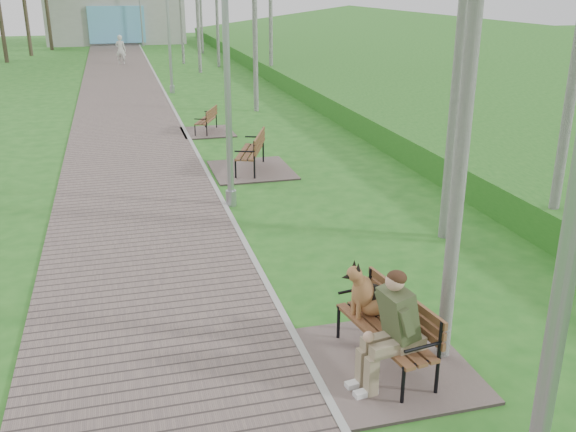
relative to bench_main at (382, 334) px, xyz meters
name	(u,v)px	position (x,y,z in m)	size (l,w,h in m)	color
walkway	(125,115)	(-2.57, 17.03, -0.46)	(3.50, 67.00, 0.04)	#635450
kerb	(175,112)	(-0.82, 17.03, -0.46)	(0.10, 67.00, 0.05)	#999993
embankment	(493,105)	(11.18, 15.53, -0.48)	(14.00, 70.00, 1.60)	#42892E
building_north	(116,16)	(-2.32, 46.51, 1.51)	(10.00, 5.20, 4.00)	#9E9E99
bench_main	(382,334)	(0.00, 0.00, 0.00)	(1.95, 2.17, 1.70)	#635450
bench_second	(250,162)	(0.25, 8.97, -0.26)	(1.95, 2.17, 1.20)	#635450
bench_third	(206,127)	(-0.19, 13.54, -0.31)	(1.57, 1.75, 0.96)	#635450
lamp_post_near	(556,333)	(-0.45, -3.42, 2.03)	(0.21, 0.21, 5.38)	#97999E
lamp_post_second	(227,76)	(-0.68, 6.49, 2.23)	(0.22, 0.22, 5.81)	#97999E
lamp_post_third	(169,32)	(-0.50, 21.53, 2.00)	(0.21, 0.21, 5.32)	#97999E
lamp_post_far	(141,14)	(-0.58, 43.28, 1.79)	(0.19, 0.19, 4.86)	#97999E
pedestrian_near	(121,50)	(-2.34, 32.29, 0.34)	(0.60, 0.39, 1.64)	silver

